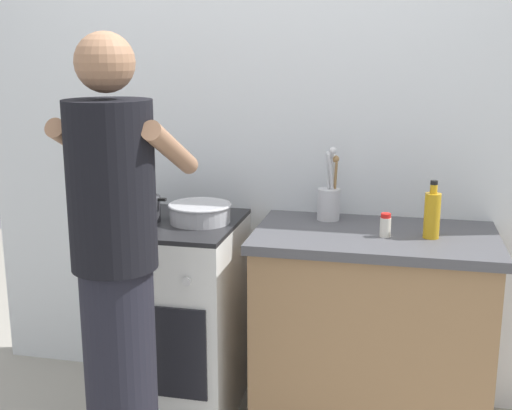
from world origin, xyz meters
name	(u,v)px	position (x,y,z in m)	size (l,w,h in m)	color
back_wall	(305,136)	(0.20, 0.50, 1.25)	(3.20, 0.10, 2.50)	silver
countertop	(371,333)	(0.55, 0.15, 0.45)	(1.00, 0.60, 0.90)	#99724C
stove_range	(172,316)	(-0.35, 0.15, 0.45)	(0.60, 0.62, 0.90)	white
pot	(136,209)	(-0.49, 0.12, 0.96)	(0.28, 0.21, 0.11)	#38383D
mixing_bowl	(200,212)	(-0.21, 0.16, 0.95)	(0.28, 0.28, 0.08)	#B7B7BC
utensil_crock	(329,198)	(0.34, 0.33, 1.00)	(0.10, 0.10, 0.33)	silver
spice_bottle	(385,225)	(0.59, 0.10, 0.95)	(0.04, 0.04, 0.10)	silver
oil_bottle	(432,214)	(0.77, 0.13, 1.00)	(0.06, 0.06, 0.24)	gold
person	(117,277)	(-0.32, -0.49, 0.86)	(0.41, 0.50, 1.70)	black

